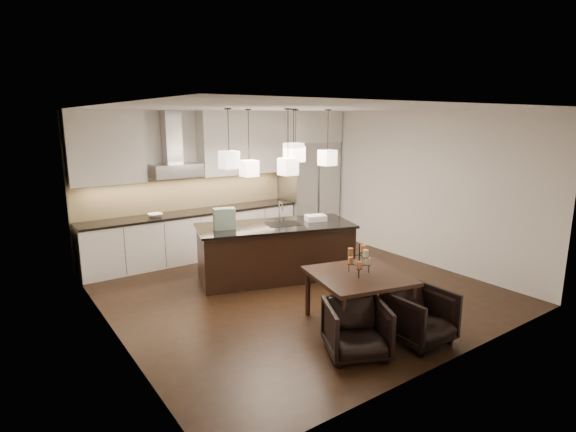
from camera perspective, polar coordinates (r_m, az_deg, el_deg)
floor at (r=7.24m, az=0.92°, el=-9.29°), size 5.50×5.50×0.02m
ceiling at (r=6.74m, az=1.01°, el=13.63°), size 5.50×5.50×0.02m
wall_back at (r=9.20m, az=-9.24°, el=4.29°), size 5.50×0.02×2.80m
wall_front at (r=4.95m, az=20.15°, el=-3.11°), size 5.50×0.02×2.80m
wall_left at (r=5.71m, az=-22.04°, el=-1.27°), size 0.02×5.50×2.80m
wall_right at (r=8.74m, az=15.78°, el=3.58°), size 0.02×5.50×2.80m
refrigerator at (r=10.02m, az=2.66°, el=3.20°), size 1.20×0.72×2.15m
fridge_panel at (r=9.90m, az=2.74°, el=11.23°), size 1.26×0.72×0.65m
lower_cabinets at (r=8.83m, az=-11.73°, el=-2.49°), size 4.21×0.62×0.88m
countertop at (r=8.73m, az=-11.86°, el=0.43°), size 4.21×0.66×0.04m
backsplash at (r=8.94m, az=-12.72°, el=2.85°), size 4.21×0.02×0.63m
upper_cab_left at (r=8.24m, az=-22.20°, el=8.07°), size 1.25×0.35×1.25m
upper_cab_right at (r=9.21m, az=-5.75°, el=9.24°), size 1.85×0.35×1.25m
hood_canopy at (r=8.54m, az=-14.09°, el=5.64°), size 0.90×0.52×0.24m
hood_chimney at (r=8.60m, az=-14.57°, el=9.68°), size 0.30×0.28×0.96m
fruit_bowl at (r=8.41m, az=-16.50°, el=0.10°), size 0.27×0.27×0.06m
island_body at (r=7.62m, az=-1.62°, el=-4.61°), size 2.69×1.70×0.88m
island_top at (r=7.49m, az=-1.64°, el=-1.24°), size 2.79×1.80×0.04m
faucet at (r=7.57m, az=-1.13°, el=0.53°), size 0.17×0.26×0.38m
tote_bag at (r=7.21m, az=-8.10°, el=-0.34°), size 0.38×0.27×0.34m
food_container at (r=7.77m, az=3.54°, el=-0.25°), size 0.40×0.33×0.10m
dining_table at (r=6.02m, az=8.86°, el=-10.39°), size 1.38×1.38×0.69m
candelabra at (r=5.83m, az=9.04°, el=-5.43°), size 0.40×0.40×0.40m
candle_a at (r=5.91m, az=10.10°, el=-5.63°), size 0.08×0.08×0.09m
candle_b at (r=5.90m, az=7.94°, el=-5.57°), size 0.08×0.08×0.09m
candle_c at (r=5.72m, az=9.03°, el=-6.18°), size 0.08×0.08×0.09m
candle_d at (r=5.92m, az=9.51°, el=-4.09°), size 0.08×0.08×0.09m
candle_e at (r=5.76m, az=7.95°, el=-4.50°), size 0.08×0.08×0.09m
candle_f at (r=5.71m, az=9.84°, el=-4.70°), size 0.08×0.08×0.09m
armchair_left at (r=5.30m, az=8.68°, el=-14.03°), size 0.90×0.91×0.63m
armchair_right at (r=5.75m, az=16.36°, el=-12.12°), size 0.69×0.71×0.65m
pendant_a at (r=6.78m, az=-7.49°, el=7.08°), size 0.24×0.24×0.26m
pendant_b at (r=7.31m, az=-4.96°, el=6.04°), size 0.24×0.24×0.26m
pendant_c at (r=7.10m, az=0.72°, el=8.21°), size 0.24×0.24×0.26m
pendant_d at (r=7.74m, az=0.98°, el=7.87°), size 0.24×0.24×0.26m
pendant_e at (r=7.70m, az=5.02°, el=7.38°), size 0.24×0.24×0.26m
pendant_f at (r=6.91m, az=-0.00°, el=6.30°), size 0.24×0.24×0.26m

